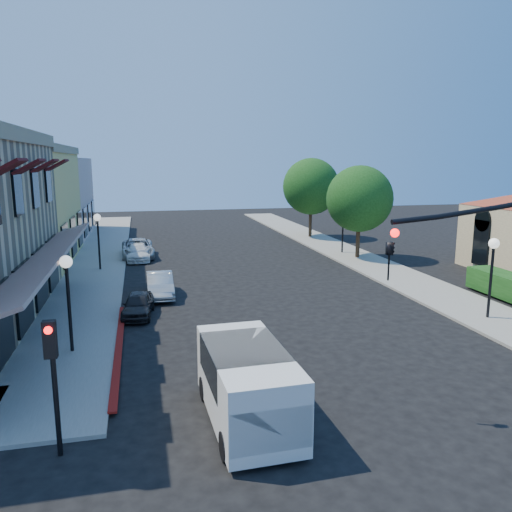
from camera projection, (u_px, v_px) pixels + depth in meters
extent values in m
plane|color=black|center=(403.00, 446.00, 12.01)|extent=(120.00, 120.00, 0.00)
cube|color=gray|center=(102.00, 256.00, 35.86)|extent=(3.50, 50.00, 0.12)
cube|color=gray|center=(330.00, 246.00, 39.78)|extent=(3.50, 50.00, 0.12)
cube|color=maroon|center=(119.00, 350.00, 18.11)|extent=(0.25, 10.00, 0.06)
cube|color=tan|center=(8.00, 133.00, 18.68)|extent=(0.50, 18.20, 0.60)
cube|color=#561416|center=(47.00, 256.00, 19.81)|extent=(1.75, 17.00, 0.67)
cube|color=#470E10|center=(7.00, 168.00, 15.63)|extent=(1.02, 1.50, 0.60)
cube|color=#470E10|center=(29.00, 167.00, 18.88)|extent=(1.02, 1.50, 0.60)
cube|color=#470E10|center=(45.00, 166.00, 22.13)|extent=(1.02, 1.50, 0.60)
cube|color=#470E10|center=(57.00, 165.00, 25.38)|extent=(1.02, 1.50, 0.60)
cube|color=black|center=(1.00, 325.00, 15.97)|extent=(0.12, 2.60, 2.60)
cube|color=black|center=(24.00, 297.00, 19.22)|extent=(0.12, 2.60, 2.60)
cube|color=black|center=(40.00, 277.00, 22.47)|extent=(0.12, 2.60, 2.60)
cube|color=black|center=(53.00, 263.00, 25.72)|extent=(0.12, 2.60, 2.60)
cube|color=beige|center=(29.00, 198.00, 44.22)|extent=(10.00, 12.00, 7.00)
cube|color=black|center=(481.00, 243.00, 30.68)|extent=(0.12, 1.40, 2.80)
cylinder|color=#2F2112|center=(358.00, 244.00, 34.82)|extent=(0.28, 0.28, 2.10)
sphere|color=#154112|center=(359.00, 199.00, 34.23)|extent=(4.56, 4.56, 4.56)
cylinder|color=#2F2112|center=(310.00, 225.00, 44.37)|extent=(0.28, 0.28, 2.27)
sphere|color=#154112|center=(311.00, 186.00, 43.73)|extent=(4.94, 4.94, 4.94)
imported|color=black|center=(391.00, 244.00, 12.60)|extent=(0.20, 0.16, 1.00)
sphere|color=#FF0C0C|center=(395.00, 233.00, 12.38)|extent=(0.22, 0.22, 0.22)
cylinder|color=black|center=(56.00, 395.00, 11.37)|extent=(0.12, 0.12, 3.00)
cube|color=black|center=(50.00, 339.00, 10.96)|extent=(0.28, 0.22, 0.85)
sphere|color=#FF0C0C|center=(48.00, 330.00, 10.80)|extent=(0.18, 0.18, 0.18)
cylinder|color=black|center=(69.00, 311.00, 17.46)|extent=(0.12, 0.12, 3.20)
sphere|color=white|center=(66.00, 262.00, 17.13)|extent=(0.44, 0.44, 0.44)
cylinder|color=black|center=(99.00, 246.00, 30.84)|extent=(0.12, 0.12, 3.20)
sphere|color=white|center=(97.00, 217.00, 30.52)|extent=(0.44, 0.44, 0.44)
cylinder|color=black|center=(490.00, 284.00, 21.26)|extent=(0.12, 0.12, 3.20)
sphere|color=white|center=(494.00, 243.00, 20.93)|extent=(0.44, 0.44, 0.44)
cylinder|color=black|center=(343.00, 232.00, 36.56)|extent=(0.12, 0.12, 3.20)
sphere|color=white|center=(343.00, 209.00, 36.23)|extent=(0.44, 0.44, 0.44)
cube|color=silver|center=(247.00, 383.00, 12.95)|extent=(2.08, 4.55, 1.84)
cube|color=silver|center=(268.00, 425.00, 11.13)|extent=(1.91, 0.67, 1.02)
cube|color=black|center=(264.00, 396.00, 11.38)|extent=(1.74, 0.16, 0.92)
cube|color=black|center=(244.00, 362.00, 13.16)|extent=(2.04, 2.71, 0.92)
cylinder|color=black|center=(227.00, 446.00, 11.42)|extent=(0.28, 0.68, 0.67)
cylinder|color=black|center=(205.00, 388.00, 14.33)|extent=(0.28, 0.68, 0.67)
cylinder|color=black|center=(298.00, 435.00, 11.86)|extent=(0.28, 0.68, 0.67)
cylinder|color=black|center=(263.00, 381.00, 14.76)|extent=(0.28, 0.68, 0.67)
imported|color=black|center=(138.00, 305.00, 22.00)|extent=(1.61, 3.21, 1.05)
imported|color=#AEB2B3|center=(160.00, 285.00, 25.17)|extent=(1.29, 3.65, 1.20)
imported|color=white|center=(138.00, 252.00, 34.43)|extent=(1.64, 3.84, 1.10)
imported|color=#B9BBBE|center=(138.00, 248.00, 35.36)|extent=(2.30, 4.76, 1.30)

